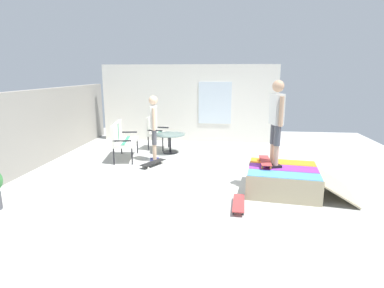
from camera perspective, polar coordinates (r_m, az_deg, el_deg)
ground_plane at (r=7.42m, az=-0.33°, el=-6.07°), size 12.00×12.00×0.10m
back_wall_cinderblock at (r=8.59m, az=-27.89°, el=2.06°), size 9.00×0.20×1.94m
house_facade at (r=10.89m, az=-0.51°, el=7.36°), size 0.23×6.00×2.62m
skate_ramp at (r=6.64m, az=16.33°, el=-6.20°), size 1.55×2.17×0.49m
patio_bench at (r=8.87m, az=-12.65°, el=1.22°), size 1.32×0.75×1.02m
patio_chair_near_house at (r=9.88m, az=-6.75°, el=2.61°), size 0.69×0.63×1.02m
patio_table at (r=9.38m, az=-4.00°, el=0.82°), size 0.90×0.90×0.57m
person_watching at (r=8.45m, az=-6.95°, el=3.79°), size 0.47×0.30×1.76m
person_skater at (r=6.40m, az=15.06°, el=4.73°), size 0.46×0.31×1.72m
skateboard_by_bench at (r=8.17m, az=-7.06°, el=-3.38°), size 0.80×0.55×0.10m
skateboard_spare at (r=5.74m, az=8.46°, el=-10.59°), size 0.81×0.24×0.10m
skateboard_on_ramp at (r=6.65m, az=13.11°, el=-3.00°), size 0.80×0.21×0.10m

